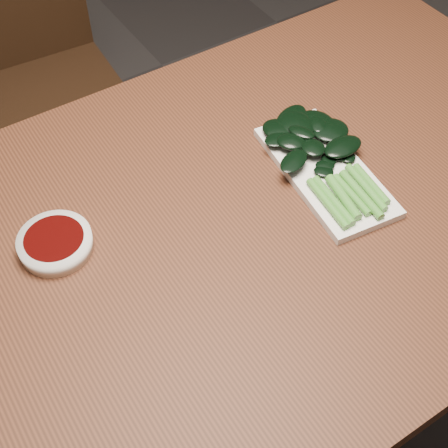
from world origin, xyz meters
TOP-DOWN VIEW (x-y plane):
  - ground at (0.00, 0.00)m, footprint 6.00×6.00m
  - table at (0.00, 0.00)m, footprint 1.40×0.80m
  - chair_far at (-0.06, 0.88)m, footprint 0.47×0.47m
  - sauce_bowl at (-0.25, 0.10)m, footprint 0.11×0.11m
  - serving_plate at (0.19, -0.00)m, footprint 0.16×0.29m
  - gai_lan at (0.20, 0.03)m, footprint 0.18×0.29m

SIDE VIEW (x-z plane):
  - ground at x=0.00m, z-range 0.00..0.00m
  - chair_far at x=-0.06m, z-range 0.04..0.93m
  - table at x=0.00m, z-range 0.30..1.05m
  - serving_plate at x=0.19m, z-range 0.75..0.76m
  - sauce_bowl at x=-0.25m, z-range 0.75..0.78m
  - gai_lan at x=0.20m, z-range 0.76..0.79m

